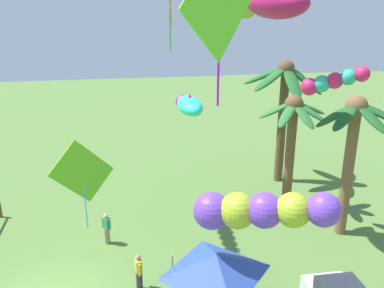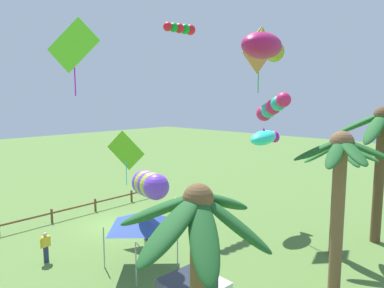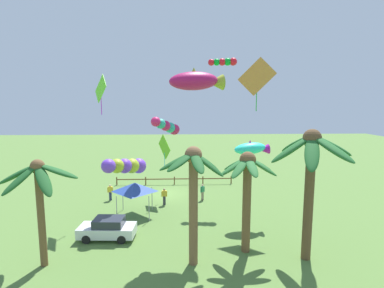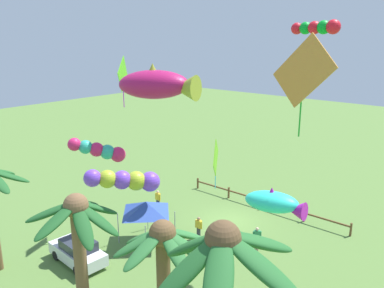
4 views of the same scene
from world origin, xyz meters
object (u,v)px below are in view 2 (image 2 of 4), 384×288
(kite_tube_4, at_px, (181,28))
(palm_tree_1, at_px, (381,140))
(palm_tree_2, at_px, (340,174))
(spectator_1, at_px, (176,208))
(kite_diamond_6, at_px, (126,151))
(kite_tube_3, at_px, (272,108))
(kite_diamond_2, at_px, (74,46))
(palm_tree_3, at_px, (338,168))
(palm_tree_0, at_px, (197,239))
(spectator_0, at_px, (146,227))
(kite_fish_0, at_px, (264,46))
(festival_tent, at_px, (140,220))
(kite_fish_1, at_px, (265,138))
(kite_tube_7, at_px, (149,184))
(spectator_2, at_px, (46,247))
(kite_diamond_5, at_px, (259,51))

(kite_tube_4, bearing_deg, palm_tree_1, 104.83)
(palm_tree_2, height_order, spectator_1, palm_tree_2)
(spectator_1, height_order, kite_diamond_6, kite_diamond_6)
(kite_tube_3, bearing_deg, kite_diamond_2, -47.72)
(palm_tree_3, height_order, spectator_1, palm_tree_3)
(palm_tree_0, relative_size, kite_diamond_2, 1.91)
(palm_tree_2, relative_size, palm_tree_3, 1.09)
(spectator_1, bearing_deg, palm_tree_3, 101.00)
(palm_tree_1, relative_size, spectator_0, 5.05)
(kite_fish_0, bearing_deg, palm_tree_2, 83.75)
(kite_diamond_2, bearing_deg, festival_tent, 163.11)
(kite_fish_1, relative_size, kite_tube_7, 0.72)
(spectator_0, height_order, spectator_1, same)
(kite_tube_3, bearing_deg, palm_tree_1, 166.30)
(palm_tree_1, xyz_separation_m, palm_tree_3, (3.55, -1.02, -1.29))
(spectator_2, bearing_deg, palm_tree_3, 136.38)
(palm_tree_0, xyz_separation_m, kite_fish_1, (-13.86, -6.65, 0.93))
(festival_tent, bearing_deg, kite_diamond_6, -118.31)
(spectator_0, bearing_deg, festival_tent, 46.88)
(kite_diamond_6, bearing_deg, kite_tube_4, -169.84)
(palm_tree_3, height_order, kite_diamond_6, palm_tree_3)
(palm_tree_3, bearing_deg, kite_tube_7, -32.15)
(palm_tree_0, height_order, palm_tree_3, palm_tree_3)
(festival_tent, bearing_deg, kite_diamond_2, -16.89)
(spectator_1, bearing_deg, palm_tree_0, 48.17)
(kite_tube_7, bearing_deg, kite_tube_4, -142.65)
(spectator_0, bearing_deg, palm_tree_3, 122.26)
(palm_tree_0, distance_m, kite_tube_7, 7.50)
(kite_fish_1, xyz_separation_m, kite_tube_7, (10.06, 0.18, -1.32))
(spectator_0, relative_size, kite_fish_1, 0.53)
(palm_tree_0, height_order, kite_tube_7, palm_tree_0)
(kite_fish_0, xyz_separation_m, kite_fish_1, (-4.61, -2.63, -5.14))
(spectator_0, xyz_separation_m, kite_tube_3, (-0.65, 7.95, 7.23))
(spectator_1, relative_size, kite_tube_4, 0.56)
(spectator_0, distance_m, kite_tube_7, 5.95)
(palm_tree_3, height_order, kite_diamond_5, kite_diamond_5)
(palm_tree_3, xyz_separation_m, kite_tube_3, (5.05, -1.08, 3.23))
(kite_fish_1, bearing_deg, palm_tree_0, 25.63)
(spectator_2, bearing_deg, kite_fish_0, 136.41)
(palm_tree_2, relative_size, kite_fish_0, 1.71)
(kite_tube_4, distance_m, kite_diamond_6, 10.22)
(festival_tent, xyz_separation_m, kite_fish_1, (-9.65, 1.04, 3.41))
(spectator_1, distance_m, kite_tube_3, 12.10)
(spectator_2, relative_size, kite_tube_3, 0.72)
(kite_diamond_2, height_order, kite_tube_4, kite_tube_4)
(palm_tree_3, height_order, festival_tent, palm_tree_3)
(kite_diamond_5, distance_m, kite_tube_7, 12.72)
(palm_tree_3, relative_size, kite_fish_1, 2.19)
(spectator_0, xyz_separation_m, kite_fish_1, (-7.31, 3.53, 5.07))
(palm_tree_3, relative_size, kite_diamond_6, 1.90)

